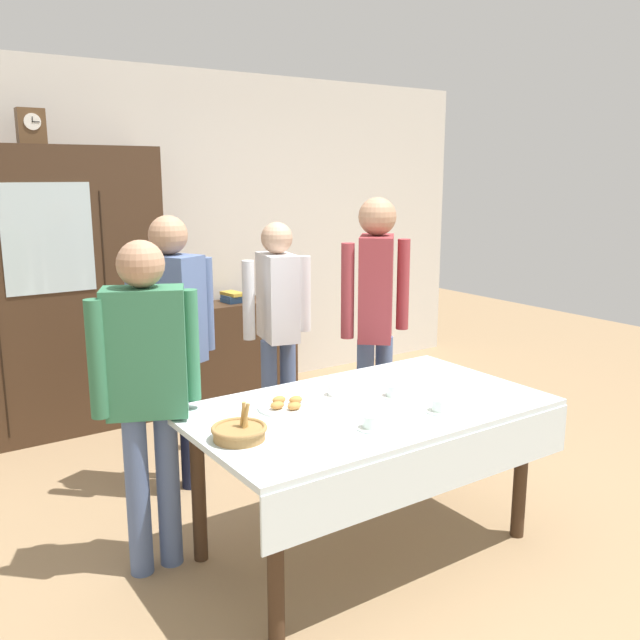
{
  "coord_description": "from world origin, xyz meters",
  "views": [
    {
      "loc": [
        -1.96,
        -2.68,
        1.87
      ],
      "look_at": [
        0.0,
        0.2,
        1.12
      ],
      "focal_mm": 38.1,
      "sensor_mm": 36.0,
      "label": 1
    }
  ],
  "objects_px": {
    "spoon_far_right": "(437,390)",
    "wall_cabinet": "(46,294)",
    "person_behind_table_right": "(147,377)",
    "person_behind_table_left": "(278,314)",
    "tea_cup_mid_right": "(372,423)",
    "tea_cup_near_left": "(440,407)",
    "person_near_right_end": "(172,328)",
    "pastry_plate": "(287,406)",
    "book_stack": "(233,297)",
    "tea_cup_back_edge": "(335,391)",
    "spoon_front_edge": "(431,366)",
    "bookshelf_low": "(234,348)",
    "dining_table": "(370,426)",
    "mantel_clock": "(31,126)",
    "tea_cup_near_right": "(394,392)",
    "person_beside_shelf": "(376,306)",
    "bread_basket": "(239,432)"
  },
  "relations": [
    {
      "from": "spoon_front_edge",
      "to": "tea_cup_back_edge",
      "type": "bearing_deg",
      "value": -171.13
    },
    {
      "from": "dining_table",
      "to": "bookshelf_low",
      "type": "xyz_separation_m",
      "value": [
        0.61,
        2.64,
        -0.26
      ]
    },
    {
      "from": "dining_table",
      "to": "person_beside_shelf",
      "type": "xyz_separation_m",
      "value": [
        0.66,
        0.79,
        0.4
      ]
    },
    {
      "from": "wall_cabinet",
      "to": "pastry_plate",
      "type": "xyz_separation_m",
      "value": [
        0.55,
        -2.39,
        -0.25
      ]
    },
    {
      "from": "spoon_front_edge",
      "to": "person_beside_shelf",
      "type": "height_order",
      "value": "person_beside_shelf"
    },
    {
      "from": "person_beside_shelf",
      "to": "person_behind_table_left",
      "type": "height_order",
      "value": "person_beside_shelf"
    },
    {
      "from": "bookshelf_low",
      "to": "book_stack",
      "type": "xyz_separation_m",
      "value": [
        0.0,
        0.0,
        0.45
      ]
    },
    {
      "from": "tea_cup_near_right",
      "to": "bread_basket",
      "type": "bearing_deg",
      "value": -176.32
    },
    {
      "from": "dining_table",
      "to": "person_behind_table_right",
      "type": "xyz_separation_m",
      "value": [
        -0.94,
        0.45,
        0.3
      ]
    },
    {
      "from": "tea_cup_near_right",
      "to": "spoon_front_edge",
      "type": "bearing_deg",
      "value": 29.03
    },
    {
      "from": "wall_cabinet",
      "to": "tea_cup_near_left",
      "type": "xyz_separation_m",
      "value": [
        1.12,
        -2.84,
        -0.24
      ]
    },
    {
      "from": "person_behind_table_right",
      "to": "tea_cup_back_edge",
      "type": "bearing_deg",
      "value": -15.01
    },
    {
      "from": "spoon_far_right",
      "to": "wall_cabinet",
      "type": "bearing_deg",
      "value": 117.2
    },
    {
      "from": "bookshelf_low",
      "to": "spoon_far_right",
      "type": "relative_size",
      "value": 9.04
    },
    {
      "from": "person_behind_table_right",
      "to": "tea_cup_near_left",
      "type": "bearing_deg",
      "value": -31.19
    },
    {
      "from": "person_behind_table_right",
      "to": "person_behind_table_left",
      "type": "xyz_separation_m",
      "value": [
        1.26,
        0.96,
        -0.02
      ]
    },
    {
      "from": "pastry_plate",
      "to": "person_behind_table_left",
      "type": "bearing_deg",
      "value": 60.95
    },
    {
      "from": "tea_cup_mid_right",
      "to": "tea_cup_near_right",
      "type": "height_order",
      "value": "same"
    },
    {
      "from": "book_stack",
      "to": "person_near_right_end",
      "type": "xyz_separation_m",
      "value": [
        -1.13,
        -1.47,
        0.15
      ]
    },
    {
      "from": "book_stack",
      "to": "person_behind_table_right",
      "type": "height_order",
      "value": "person_behind_table_right"
    },
    {
      "from": "bookshelf_low",
      "to": "person_near_right_end",
      "type": "distance_m",
      "value": 1.95
    },
    {
      "from": "tea_cup_near_left",
      "to": "person_behind_table_right",
      "type": "relative_size",
      "value": 0.08
    },
    {
      "from": "tea_cup_near_right",
      "to": "pastry_plate",
      "type": "relative_size",
      "value": 0.46
    },
    {
      "from": "tea_cup_back_edge",
      "to": "person_behind_table_left",
      "type": "bearing_deg",
      "value": 72.47
    },
    {
      "from": "book_stack",
      "to": "spoon_far_right",
      "type": "xyz_separation_m",
      "value": [
        -0.17,
        -2.65,
        -0.08
      ]
    },
    {
      "from": "tea_cup_near_right",
      "to": "spoon_front_edge",
      "type": "height_order",
      "value": "tea_cup_near_right"
    },
    {
      "from": "tea_cup_near_right",
      "to": "person_beside_shelf",
      "type": "height_order",
      "value": "person_beside_shelf"
    },
    {
      "from": "dining_table",
      "to": "book_stack",
      "type": "height_order",
      "value": "book_stack"
    },
    {
      "from": "tea_cup_back_edge",
      "to": "person_behind_table_right",
      "type": "relative_size",
      "value": 0.08
    },
    {
      "from": "tea_cup_back_edge",
      "to": "person_behind_table_right",
      "type": "xyz_separation_m",
      "value": [
        -0.89,
        0.24,
        0.17
      ]
    },
    {
      "from": "wall_cabinet",
      "to": "bookshelf_low",
      "type": "bearing_deg",
      "value": 1.92
    },
    {
      "from": "tea_cup_back_edge",
      "to": "tea_cup_near_left",
      "type": "bearing_deg",
      "value": -59.41
    },
    {
      "from": "mantel_clock",
      "to": "person_behind_table_right",
      "type": "relative_size",
      "value": 0.15
    },
    {
      "from": "spoon_far_right",
      "to": "person_near_right_end",
      "type": "distance_m",
      "value": 1.54
    },
    {
      "from": "bread_basket",
      "to": "spoon_far_right",
      "type": "bearing_deg",
      "value": 0.6
    },
    {
      "from": "bookshelf_low",
      "to": "tea_cup_mid_right",
      "type": "height_order",
      "value": "tea_cup_mid_right"
    },
    {
      "from": "bookshelf_low",
      "to": "spoon_far_right",
      "type": "bearing_deg",
      "value": -93.76
    },
    {
      "from": "tea_cup_mid_right",
      "to": "spoon_front_edge",
      "type": "height_order",
      "value": "tea_cup_mid_right"
    },
    {
      "from": "bread_basket",
      "to": "tea_cup_near_left",
      "type": "bearing_deg",
      "value": -13.86
    },
    {
      "from": "spoon_front_edge",
      "to": "person_near_right_end",
      "type": "relative_size",
      "value": 0.07
    },
    {
      "from": "spoon_far_right",
      "to": "person_beside_shelf",
      "type": "bearing_deg",
      "value": 73.95
    },
    {
      "from": "bookshelf_low",
      "to": "person_behind_table_left",
      "type": "relative_size",
      "value": 0.69
    },
    {
      "from": "person_near_right_end",
      "to": "tea_cup_near_left",
      "type": "bearing_deg",
      "value": -62.35
    },
    {
      "from": "pastry_plate",
      "to": "person_near_right_end",
      "type": "distance_m",
      "value": 1.01
    },
    {
      "from": "tea_cup_back_edge",
      "to": "person_behind_table_left",
      "type": "xyz_separation_m",
      "value": [
        0.38,
        1.2,
        0.15
      ]
    },
    {
      "from": "tea_cup_mid_right",
      "to": "tea_cup_near_left",
      "type": "bearing_deg",
      "value": -1.29
    },
    {
      "from": "tea_cup_back_edge",
      "to": "person_behind_table_left",
      "type": "height_order",
      "value": "person_behind_table_left"
    },
    {
      "from": "wall_cabinet",
      "to": "book_stack",
      "type": "bearing_deg",
      "value": 1.92
    },
    {
      "from": "wall_cabinet",
      "to": "tea_cup_mid_right",
      "type": "xyz_separation_m",
      "value": [
        0.72,
        -2.83,
        -0.24
      ]
    },
    {
      "from": "wall_cabinet",
      "to": "mantel_clock",
      "type": "bearing_deg",
      "value": -115.76
    }
  ]
}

